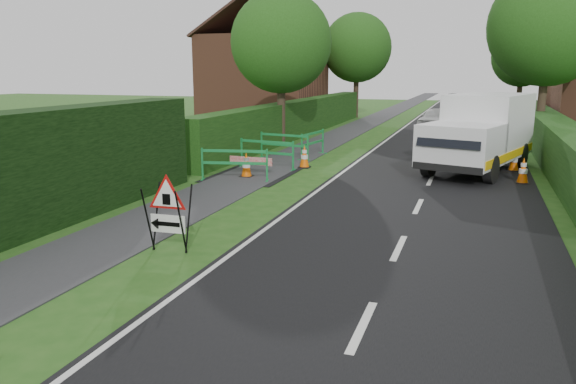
# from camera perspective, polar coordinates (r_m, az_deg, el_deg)

# --- Properties ---
(ground) EXTENTS (120.00, 120.00, 0.00)m
(ground) POSITION_cam_1_polar(r_m,az_deg,el_deg) (7.63, -13.36, -13.73)
(ground) COLOR #214F16
(ground) RESTS_ON ground
(road_surface) EXTENTS (6.00, 90.00, 0.02)m
(road_surface) POSITION_cam_1_polar(r_m,az_deg,el_deg) (40.92, 17.00, 7.12)
(road_surface) COLOR black
(road_surface) RESTS_ON ground
(footpath) EXTENTS (2.00, 90.00, 0.02)m
(footpath) POSITION_cam_1_polar(r_m,az_deg,el_deg) (41.45, 9.33, 7.55)
(footpath) COLOR #2D2D30
(footpath) RESTS_ON ground
(hedge_west_far) EXTENTS (1.00, 24.00, 1.80)m
(hedge_west_far) POSITION_cam_1_polar(r_m,az_deg,el_deg) (29.30, 1.18, 5.80)
(hedge_west_far) COLOR #14380F
(hedge_west_far) RESTS_ON ground
(hedge_east) EXTENTS (1.20, 50.00, 1.50)m
(hedge_east) POSITION_cam_1_polar(r_m,az_deg,el_deg) (22.18, 25.59, 2.50)
(hedge_east) COLOR #14380F
(hedge_east) RESTS_ON ground
(house_west) EXTENTS (7.50, 7.40, 7.88)m
(house_west) POSITION_cam_1_polar(r_m,az_deg,el_deg) (38.32, -2.40, 11.65)
(house_west) COLOR brown
(house_west) RESTS_ON ground
(tree_nw) EXTENTS (4.40, 4.40, 6.70)m
(tree_nw) POSITION_cam_1_polar(r_m,az_deg,el_deg) (25.22, -0.71, 14.95)
(tree_nw) COLOR #2D2116
(tree_nw) RESTS_ON ground
(tree_ne) EXTENTS (5.20, 5.20, 7.79)m
(tree_ne) POSITION_cam_1_polar(r_m,az_deg,el_deg) (27.95, 24.97, 15.01)
(tree_ne) COLOR #2D2116
(tree_ne) RESTS_ON ground
(tree_fw) EXTENTS (4.80, 4.80, 7.24)m
(tree_fw) POSITION_cam_1_polar(r_m,az_deg,el_deg) (40.66, 7.03, 14.33)
(tree_fw) COLOR #2D2116
(tree_fw) RESTS_ON ground
(tree_fe) EXTENTS (4.20, 4.20, 6.33)m
(tree_fe) POSITION_cam_1_polar(r_m,az_deg,el_deg) (43.85, 22.71, 12.55)
(tree_fe) COLOR #2D2116
(tree_fe) RESTS_ON ground
(triangle_sign) EXTENTS (0.88, 0.88, 1.24)m
(triangle_sign) POSITION_cam_1_polar(r_m,az_deg,el_deg) (10.45, -12.35, -1.55)
(triangle_sign) COLOR black
(triangle_sign) RESTS_ON ground
(works_van) EXTENTS (3.68, 5.89, 2.52)m
(works_van) POSITION_cam_1_polar(r_m,az_deg,el_deg) (19.62, 19.01, 5.85)
(works_van) COLOR silver
(works_van) RESTS_ON ground
(traffic_cone_0) EXTENTS (0.38, 0.38, 0.79)m
(traffic_cone_0) POSITION_cam_1_polar(r_m,az_deg,el_deg) (18.05, 22.78, 2.02)
(traffic_cone_0) COLOR black
(traffic_cone_0) RESTS_ON ground
(traffic_cone_1) EXTENTS (0.38, 0.38, 0.79)m
(traffic_cone_1) POSITION_cam_1_polar(r_m,az_deg,el_deg) (20.18, 21.97, 3.08)
(traffic_cone_1) COLOR black
(traffic_cone_1) RESTS_ON ground
(traffic_cone_2) EXTENTS (0.38, 0.38, 0.79)m
(traffic_cone_2) POSITION_cam_1_polar(r_m,az_deg,el_deg) (22.31, 22.41, 3.85)
(traffic_cone_2) COLOR black
(traffic_cone_2) RESTS_ON ground
(traffic_cone_3) EXTENTS (0.38, 0.38, 0.79)m
(traffic_cone_3) POSITION_cam_1_polar(r_m,az_deg,el_deg) (17.71, -4.25, 2.78)
(traffic_cone_3) COLOR black
(traffic_cone_3) RESTS_ON ground
(traffic_cone_4) EXTENTS (0.38, 0.38, 0.79)m
(traffic_cone_4) POSITION_cam_1_polar(r_m,az_deg,el_deg) (19.39, 1.68, 3.63)
(traffic_cone_4) COLOR black
(traffic_cone_4) RESTS_ON ground
(ped_barrier_0) EXTENTS (2.09, 0.76, 1.00)m
(ped_barrier_0) POSITION_cam_1_polar(r_m,az_deg,el_deg) (17.07, -5.47, 3.21)
(ped_barrier_0) COLOR #17813A
(ped_barrier_0) RESTS_ON ground
(ped_barrier_1) EXTENTS (2.09, 0.63, 1.00)m
(ped_barrier_1) POSITION_cam_1_polar(r_m,az_deg,el_deg) (19.18, -2.17, 4.25)
(ped_barrier_1) COLOR #17813A
(ped_barrier_1) RESTS_ON ground
(ped_barrier_2) EXTENTS (2.09, 0.73, 1.00)m
(ped_barrier_2) POSITION_cam_1_polar(r_m,az_deg,el_deg) (21.15, -0.40, 5.01)
(ped_barrier_2) COLOR #17813A
(ped_barrier_2) RESTS_ON ground
(ped_barrier_3) EXTENTS (0.63, 2.09, 1.00)m
(ped_barrier_3) POSITION_cam_1_polar(r_m,az_deg,el_deg) (21.80, 2.53, 5.22)
(ped_barrier_3) COLOR #17813A
(ped_barrier_3) RESTS_ON ground
(redwhite_plank) EXTENTS (1.50, 0.14, 0.25)m
(redwhite_plank) POSITION_cam_1_polar(r_m,az_deg,el_deg) (18.19, -3.79, 1.78)
(redwhite_plank) COLOR red
(redwhite_plank) RESTS_ON ground
(hatchback_car) EXTENTS (2.09, 3.72, 1.20)m
(hatchback_car) POSITION_cam_1_polar(r_m,az_deg,el_deg) (33.94, 14.79, 7.30)
(hatchback_car) COLOR silver
(hatchback_car) RESTS_ON ground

